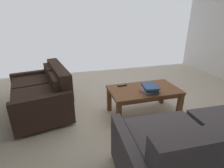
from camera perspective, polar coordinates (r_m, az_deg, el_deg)
ground_plane at (r=3.04m, az=7.69°, el=-9.88°), size 5.85×5.21×0.01m
sofa_main at (r=2.07m, az=29.21°, el=-17.93°), size 1.80×0.92×0.81m
loveseat_near at (r=3.19m, az=-21.70°, el=-2.77°), size 1.10×1.52×0.78m
coffee_table at (r=2.88m, az=10.39°, el=-2.83°), size 1.12×0.63×0.47m
book_stack at (r=2.73m, az=12.40°, el=-1.50°), size 0.29×0.33×0.12m
tv_remote at (r=2.92m, az=3.38°, el=-0.47°), size 0.16×0.06×0.02m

